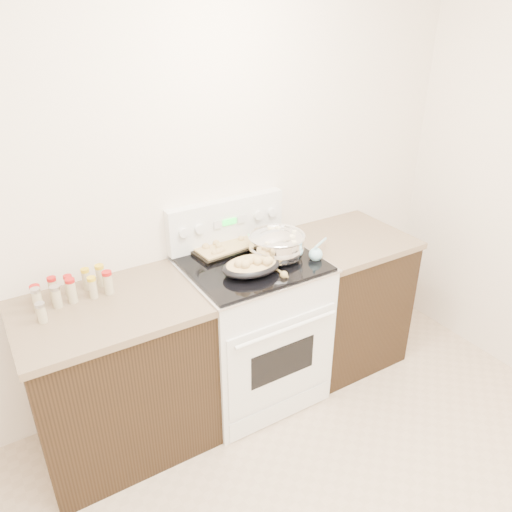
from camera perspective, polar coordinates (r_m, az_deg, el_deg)
room_shell at (r=1.33m, az=18.15°, el=0.57°), size 4.10×3.60×2.75m
counter_left at (r=2.87m, az=-15.36°, el=-13.15°), size 0.93×0.67×0.92m
counter_right at (r=3.48m, az=9.83°, el=-4.68°), size 0.73×0.67×0.92m
kitchen_range at (r=3.09m, az=-0.53°, el=-8.06°), size 0.78×0.73×1.22m
mixing_bowl at (r=2.86m, az=2.36°, el=1.14°), size 0.34×0.34×0.19m
roasting_pan at (r=2.71m, az=-0.52°, el=-1.07°), size 0.35×0.25×0.11m
baking_sheet at (r=3.00m, az=-3.72°, el=1.18°), size 0.44×0.33×0.06m
wooden_spoon at (r=2.72m, az=2.73°, el=-1.82°), size 0.04×0.27×0.04m
blue_ladle at (r=2.89m, az=6.90°, el=0.34°), size 0.23×0.19×0.10m
spice_jars at (r=2.68m, az=-20.49°, el=-3.60°), size 0.39×0.24×0.13m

